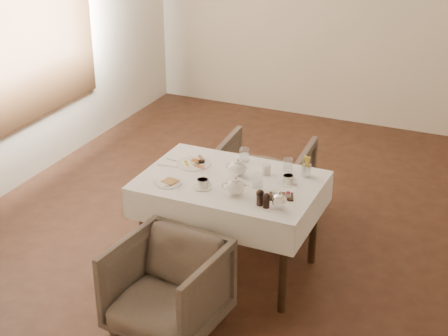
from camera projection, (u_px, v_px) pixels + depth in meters
room at (31, 8)px, 6.18m from camera, size 5.00×5.00×5.00m
table at (230, 194)px, 4.97m from camera, size 1.28×0.88×0.75m
armchair_near at (167, 288)px, 4.47m from camera, size 0.74×0.75×0.63m
armchair_far at (264, 181)px, 5.82m from camera, size 0.79×0.81×0.69m
breakfast_plate at (194, 163)px, 5.15m from camera, size 0.26×0.26×0.03m
side_plate at (167, 183)px, 4.85m from camera, size 0.21×0.19×0.02m
teapot_centre at (238, 167)px, 4.95m from camera, size 0.18×0.15×0.14m
teapot_front at (236, 186)px, 4.67m from camera, size 0.21×0.19×0.14m
creamer at (266, 169)px, 4.98m from camera, size 0.07×0.07×0.08m
teacup_near at (203, 184)px, 4.79m from camera, size 0.14×0.14×0.07m
teacup_far at (288, 180)px, 4.85m from camera, size 0.13×0.13×0.06m
glass_left at (244, 155)px, 5.19m from camera, size 0.09×0.09×0.10m
glass_mid at (258, 180)px, 4.79m from camera, size 0.07×0.07×0.10m
glass_right at (288, 165)px, 5.03m from camera, size 0.08×0.08×0.10m
condiment_board at (281, 196)px, 4.66m from camera, size 0.19×0.16×0.04m
pepper_mill_left at (260, 197)px, 4.55m from camera, size 0.07×0.07×0.11m
pepper_mill_right at (266, 200)px, 4.52m from camera, size 0.07×0.07×0.11m
silver_pot at (280, 200)px, 4.50m from camera, size 0.14×0.13×0.13m
fries_cup at (306, 167)px, 4.95m from camera, size 0.07×0.07×0.16m
cutlery_fork at (177, 162)px, 5.19m from camera, size 0.20×0.04×0.00m
cutlery_knife at (169, 166)px, 5.12m from camera, size 0.18×0.03×0.00m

